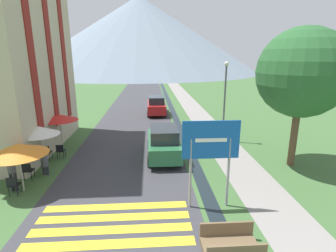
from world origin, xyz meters
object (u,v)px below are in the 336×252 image
Objects in this scene: person_seated_near at (44,161)px; person_standing_terrace at (12,171)px; road_sign at (211,149)px; cafe_umbrella_rear_red at (59,117)px; parked_car_far at (156,105)px; cafe_chair_near_left at (28,170)px; tree_by_path at (302,73)px; parked_car_near at (164,142)px; cafe_chair_far_left at (47,152)px; cafe_chair_far_right at (60,150)px; cafe_umbrella_middle_white at (39,131)px; cafe_chair_nearest at (13,184)px; streetlamp at (225,96)px; cafe_umbrella_front_orange at (18,149)px; footbridge at (231,245)px; hotel_building at (6,45)px.

person_standing_terrace is at bearing -115.90° from person_seated_near.
cafe_umbrella_rear_red is (-7.72, 7.02, -0.34)m from road_sign.
parked_car_far is at bearing 66.64° from person_seated_near.
cafe_chair_near_left is 13.98m from tree_by_path.
cafe_chair_far_left is (-6.54, 0.02, -0.40)m from parked_car_near.
cafe_chair_far_right is 1.86m from cafe_umbrella_middle_white.
cafe_chair_far_left is at bearing 86.77° from cafe_chair_nearest.
person_seated_near is (0.56, 1.95, 0.18)m from cafe_chair_nearest.
cafe_umbrella_rear_red is 10.53m from streetlamp.
cafe_umbrella_rear_red reaches higher than cafe_umbrella_front_orange.
cafe_umbrella_front_orange is (-7.88, 4.23, 1.68)m from footbridge.
road_sign reaches higher than cafe_chair_near_left.
cafe_chair_near_left is 1.10m from person_standing_terrace.
cafe_chair_far_left is (2.46, -2.30, -5.76)m from hotel_building.
cafe_chair_far_right is 0.12× the size of tree_by_path.
hotel_building is 7.62m from person_seated_near.
cafe_umbrella_front_orange is at bearing -64.66° from hotel_building.
road_sign is 9.25m from cafe_chair_far_right.
hotel_building is 1.65× the size of tree_by_path.
cafe_chair_nearest is 0.39× the size of cafe_umbrella_middle_white.
road_sign is 8.63m from cafe_chair_near_left.
parked_car_near is 6.55m from cafe_chair_far_left.
cafe_umbrella_rear_red reaches higher than cafe_chair_far_right.
cafe_chair_far_left is 0.39× the size of cafe_umbrella_middle_white.
footbridge is at bearing -84.84° from parked_car_far.
hotel_building is 8.16m from person_standing_terrace.
cafe_chair_near_left is at bearing -114.58° from parked_car_far.
hotel_building reaches higher than footbridge.
hotel_building reaches higher than cafe_chair_far_left.
road_sign is 4.05× the size of cafe_chair_nearest.
road_sign is at bearing -13.90° from cafe_chair_nearest.
hotel_building is 7.18× the size of person_standing_terrace.
cafe_chair_far_right is at bearing 72.50° from cafe_chair_near_left.
footbridge is at bearing -27.19° from person_standing_terrace.
hotel_building is at bearing 166.45° from tree_by_path.
cafe_chair_far_left is at bearing -165.92° from streetlamp.
footbridge is at bearing -50.29° from cafe_umbrella_rear_red.
cafe_umbrella_front_orange reaches higher than cafe_chair_far_left.
parked_car_near is at bearing 101.82° from footbridge.
cafe_chair_near_left is 1.74m from cafe_umbrella_front_orange.
road_sign reaches higher than cafe_umbrella_middle_white.
parked_car_far reaches higher than cafe_chair_far_right.
tree_by_path is at bearing -13.55° from hotel_building.
road_sign is 8.26m from person_seated_near.
cafe_chair_far_right is at bearing 172.43° from tree_by_path.
parked_car_near is (-1.45, 5.18, -1.46)m from road_sign.
streetlamp reaches higher than road_sign.
parked_car_far is at bearing 63.42° from cafe_chair_nearest.
parked_car_near is 2.54× the size of person_standing_terrace.
footbridge is at bearing -78.18° from parked_car_near.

